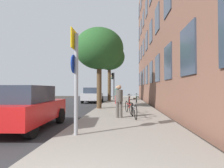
% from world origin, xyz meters
% --- Properties ---
extents(ground_plane, '(41.80, 41.80, 0.00)m').
position_xyz_m(ground_plane, '(-2.40, 15.00, 0.00)').
color(ground_plane, '#332D28').
extents(road_asphalt, '(7.00, 38.00, 0.01)m').
position_xyz_m(road_asphalt, '(-4.50, 15.00, 0.01)').
color(road_asphalt, '#2D2D30').
rests_on(road_asphalt, ground).
extents(sidewalk, '(4.20, 38.00, 0.12)m').
position_xyz_m(sidewalk, '(1.10, 15.00, 0.06)').
color(sidewalk, gray).
rests_on(sidewalk, ground).
extents(building_facade, '(0.56, 27.00, 15.19)m').
position_xyz_m(building_facade, '(3.69, 14.50, 7.62)').
color(building_facade, brown).
rests_on(building_facade, ground).
extents(sign_post, '(0.16, 0.60, 3.21)m').
position_xyz_m(sign_post, '(-0.43, 3.61, 1.98)').
color(sign_post, gray).
rests_on(sign_post, sidewalk).
extents(traffic_light, '(0.43, 0.24, 3.45)m').
position_xyz_m(traffic_light, '(-0.34, 21.66, 2.49)').
color(traffic_light, black).
rests_on(traffic_light, sidewalk).
extents(tree_near, '(3.49, 3.49, 5.75)m').
position_xyz_m(tree_near, '(-0.72, 11.20, 4.36)').
color(tree_near, '#4C3823').
rests_on(tree_near, sidewalk).
extents(tree_far, '(3.61, 3.61, 6.66)m').
position_xyz_m(tree_far, '(-0.67, 19.64, 5.21)').
color(tree_far, '#4C3823').
rests_on(tree_far, sidewalk).
extents(bicycle_0, '(0.42, 1.70, 0.96)m').
position_xyz_m(bicycle_0, '(1.52, 6.99, 0.50)').
color(bicycle_0, black).
rests_on(bicycle_0, sidewalk).
extents(bicycle_1, '(0.52, 1.73, 0.96)m').
position_xyz_m(bicycle_1, '(1.32, 8.67, 0.49)').
color(bicycle_1, black).
rests_on(bicycle_1, sidewalk).
extents(bicycle_2, '(0.42, 1.74, 0.98)m').
position_xyz_m(bicycle_2, '(1.45, 12.84, 0.50)').
color(bicycle_2, black).
rests_on(bicycle_2, sidewalk).
extents(bicycle_3, '(0.42, 1.61, 0.94)m').
position_xyz_m(bicycle_3, '(2.25, 16.07, 0.49)').
color(bicycle_3, black).
rests_on(bicycle_3, sidewalk).
extents(pedestrian_0, '(0.40, 0.40, 1.58)m').
position_xyz_m(pedestrian_0, '(0.81, 7.05, 1.02)').
color(pedestrian_0, '#4C4742').
rests_on(pedestrian_0, sidewalk).
extents(pedestrian_1, '(0.50, 0.50, 1.62)m').
position_xyz_m(pedestrian_1, '(0.40, 15.02, 1.04)').
color(pedestrian_1, maroon).
rests_on(pedestrian_1, sidewalk).
extents(car_0, '(2.06, 4.09, 1.62)m').
position_xyz_m(car_0, '(-2.60, 4.75, 0.84)').
color(car_0, red).
rests_on(car_0, road_asphalt).
extents(car_1, '(1.98, 4.23, 1.62)m').
position_xyz_m(car_1, '(-2.35, 18.05, 0.84)').
color(car_1, '#B7B7BC').
rests_on(car_1, road_asphalt).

